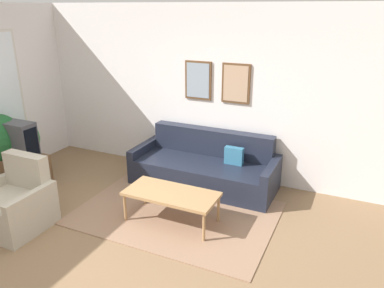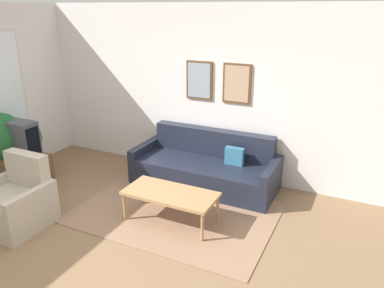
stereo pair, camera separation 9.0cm
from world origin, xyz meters
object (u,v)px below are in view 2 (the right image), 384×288
at_px(armchair, 15,203).
at_px(couch, 206,168).
at_px(potted_plant_tall, 0,139).
at_px(coffee_table, 170,195).
at_px(tv, 20,139).

bearing_deg(armchair, couch, 57.99).
bearing_deg(couch, potted_plant_tall, -154.84).
height_order(coffee_table, armchair, armchair).
height_order(tv, armchair, tv).
distance_m(coffee_table, armchair, 1.97).
xyz_separation_m(armchair, potted_plant_tall, (-1.14, 0.77, 0.44)).
height_order(couch, coffee_table, couch).
distance_m(couch, coffee_table, 1.20).
distance_m(couch, tv, 2.83).
height_order(couch, potted_plant_tall, potted_plant_tall).
bearing_deg(coffee_table, potted_plant_tall, -177.09).
xyz_separation_m(couch, tv, (-2.49, -1.26, 0.50)).
distance_m(tv, potted_plant_tall, 0.37).
distance_m(couch, potted_plant_tall, 3.18).
xyz_separation_m(tv, armchair, (0.78, -0.84, -0.48)).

